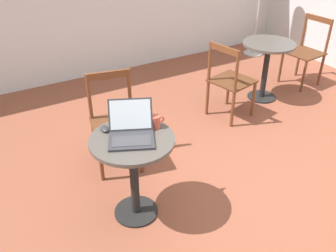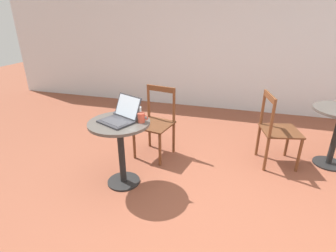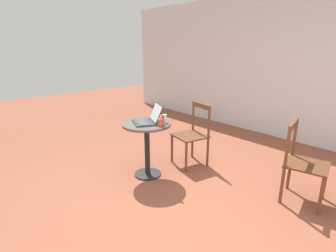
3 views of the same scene
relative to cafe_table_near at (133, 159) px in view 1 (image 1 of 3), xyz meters
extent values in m
plane|color=brown|center=(0.78, -0.34, -0.56)|extent=(16.00, 16.00, 0.00)
cylinder|color=black|center=(0.00, 0.00, -0.55)|extent=(0.36, 0.36, 0.02)
cylinder|color=black|center=(0.00, 0.00, -0.19)|extent=(0.07, 0.07, 0.70)
cylinder|color=#4C4742|center=(0.00, 0.00, 0.17)|extent=(0.64, 0.64, 0.03)
cylinder|color=black|center=(2.34, 1.09, -0.55)|extent=(0.36, 0.36, 0.02)
cylinder|color=black|center=(2.34, 1.09, -0.19)|extent=(0.07, 0.07, 0.70)
cylinder|color=#4C4742|center=(2.34, 1.09, 0.17)|extent=(0.64, 0.64, 0.03)
cylinder|color=brown|center=(0.29, 0.46, -0.34)|extent=(0.04, 0.04, 0.44)
cylinder|color=brown|center=(-0.09, 0.54, -0.34)|extent=(0.04, 0.04, 0.44)
cylinder|color=brown|center=(0.36, 0.84, -0.34)|extent=(0.04, 0.04, 0.44)
cylinder|color=brown|center=(-0.02, 0.91, -0.34)|extent=(0.04, 0.04, 0.44)
cube|color=#562F1A|center=(0.14, 0.69, -0.11)|extent=(0.51, 0.51, 0.02)
cylinder|color=brown|center=(0.36, 0.84, 0.13)|extent=(0.04, 0.04, 0.45)
cylinder|color=brown|center=(-0.02, 0.91, 0.13)|extent=(0.04, 0.04, 0.45)
cube|color=brown|center=(0.17, 0.87, 0.32)|extent=(0.41, 0.10, 0.07)
cylinder|color=brown|center=(1.83, 1.17, -0.34)|extent=(0.04, 0.04, 0.44)
cylinder|color=brown|center=(1.91, 0.79, -0.34)|extent=(0.04, 0.04, 0.44)
cylinder|color=brown|center=(1.46, 1.08, -0.34)|extent=(0.04, 0.04, 0.44)
cylinder|color=brown|center=(1.54, 0.71, -0.34)|extent=(0.04, 0.04, 0.44)
cube|color=#562F1A|center=(1.68, 0.94, -0.11)|extent=(0.52, 0.52, 0.02)
cylinder|color=brown|center=(1.46, 1.08, 0.13)|extent=(0.04, 0.04, 0.45)
cylinder|color=brown|center=(1.54, 0.71, 0.13)|extent=(0.04, 0.04, 0.45)
cube|color=brown|center=(1.50, 0.89, 0.32)|extent=(0.12, 0.41, 0.07)
cylinder|color=brown|center=(2.92, 0.96, -0.34)|extent=(0.04, 0.04, 0.44)
cylinder|color=brown|center=(2.87, 1.34, -0.34)|extent=(0.04, 0.04, 0.44)
cylinder|color=brown|center=(3.30, 1.00, -0.34)|extent=(0.04, 0.04, 0.44)
cylinder|color=brown|center=(3.25, 1.38, -0.34)|extent=(0.04, 0.04, 0.44)
cube|color=#562F1A|center=(3.09, 1.17, -0.11)|extent=(0.48, 0.48, 0.02)
cylinder|color=brown|center=(3.30, 1.00, 0.13)|extent=(0.04, 0.04, 0.45)
cylinder|color=brown|center=(3.25, 1.38, 0.13)|extent=(0.04, 0.04, 0.45)
cube|color=brown|center=(3.28, 1.19, 0.32)|extent=(0.07, 0.41, 0.07)
cylinder|color=#B7B7B7|center=(3.28, 2.37, -0.55)|extent=(0.32, 0.32, 0.02)
cylinder|color=#B7B7B7|center=(3.28, 2.37, 0.12)|extent=(0.02, 0.02, 1.35)
cube|color=#2D2D33|center=(-0.02, -0.04, 0.19)|extent=(0.40, 0.36, 0.02)
cube|color=#38383D|center=(-0.03, -0.05, 0.21)|extent=(0.31, 0.24, 0.00)
cube|color=#2D2D33|center=(0.05, 0.12, 0.32)|extent=(0.34, 0.23, 0.23)
cube|color=silver|center=(0.05, 0.12, 0.32)|extent=(0.31, 0.21, 0.20)
ellipsoid|color=#2D2D33|center=(-0.13, 0.20, 0.20)|extent=(0.06, 0.10, 0.03)
cylinder|color=#C64C38|center=(0.23, 0.05, 0.24)|extent=(0.07, 0.07, 0.10)
torus|color=#C64C38|center=(0.27, 0.05, 0.24)|extent=(0.06, 0.01, 0.06)
cylinder|color=silver|center=(0.15, 0.18, 0.24)|extent=(0.06, 0.06, 0.11)
camera|label=1|loc=(-0.90, -2.13, 1.72)|focal=40.00mm
camera|label=2|loc=(1.18, -2.24, 1.21)|focal=28.00mm
camera|label=3|loc=(2.63, -1.98, 1.14)|focal=28.00mm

